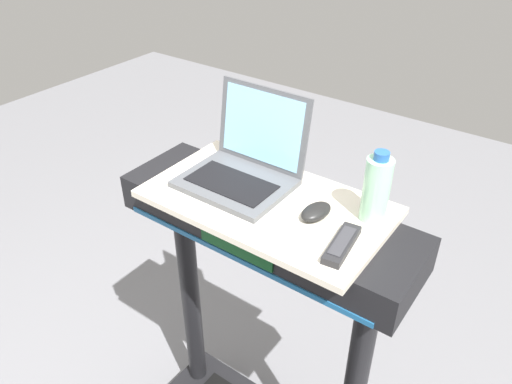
# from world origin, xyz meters

# --- Properties ---
(desk_board) EXTENTS (0.68, 0.39, 0.02)m
(desk_board) POSITION_xyz_m (0.00, 0.70, 1.17)
(desk_board) COLOR beige
(desk_board) RESTS_ON treadmill_base
(laptop) EXTENTS (0.31, 0.28, 0.25)m
(laptop) POSITION_xyz_m (-0.11, 0.75, 1.23)
(laptop) COLOR #515459
(laptop) RESTS_ON desk_board
(computer_mouse) EXTENTS (0.07, 0.11, 0.03)m
(computer_mouse) POSITION_xyz_m (0.15, 0.71, 1.20)
(computer_mouse) COLOR black
(computer_mouse) RESTS_ON desk_board
(water_bottle) EXTENTS (0.07, 0.07, 0.20)m
(water_bottle) POSITION_xyz_m (0.28, 0.79, 1.27)
(water_bottle) COLOR #9EDBB2
(water_bottle) RESTS_ON desk_board
(tv_remote) EXTENTS (0.07, 0.16, 0.02)m
(tv_remote) POSITION_xyz_m (0.27, 0.63, 1.19)
(tv_remote) COLOR #232326
(tv_remote) RESTS_ON desk_board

